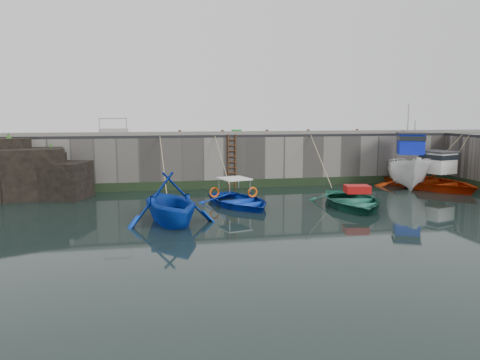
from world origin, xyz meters
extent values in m
plane|color=black|center=(0.00, 0.00, 0.00)|extent=(120.00, 120.00, 0.00)
cube|color=slate|center=(0.00, 12.50, 1.50)|extent=(30.00, 5.00, 3.00)
cube|color=black|center=(0.00, 12.50, 3.08)|extent=(30.00, 5.00, 0.16)
cube|color=slate|center=(0.00, 10.15, 3.26)|extent=(30.00, 0.30, 0.20)
cube|color=black|center=(0.00, 9.96, 0.25)|extent=(30.00, 0.08, 0.50)
cube|color=black|center=(-13.00, 9.00, 1.30)|extent=(4.05, 3.66, 2.60)
cube|color=black|center=(-11.20, 8.40, 0.95)|extent=(2.96, 2.83, 1.90)
cube|color=black|center=(-14.20, 9.80, 1.55)|extent=(2.74, 2.84, 3.10)
cube|color=black|center=(-12.20, 9.60, 1.15)|extent=(2.01, 1.83, 2.30)
cube|color=black|center=(-13.80, 8.20, 0.60)|extent=(2.04, 2.05, 1.20)
cone|color=#2D591E|center=(-12.60, 8.80, 2.18)|extent=(0.44, 0.44, 0.45)
cone|color=#2D591E|center=(-13.40, 9.30, 2.88)|extent=(0.44, 0.44, 0.45)
cone|color=#2D591E|center=(-11.50, 8.20, 1.68)|extent=(0.44, 0.44, 0.45)
cone|color=#2D591E|center=(-14.00, 9.50, 3.18)|extent=(0.44, 0.44, 0.45)
cone|color=#2D591E|center=(-12.00, 9.80, 2.58)|extent=(0.44, 0.44, 0.45)
cylinder|color=#3F1E0F|center=(-2.22, 9.92, 1.60)|extent=(0.07, 0.07, 3.20)
cylinder|color=#3F1E0F|center=(-1.78, 9.92, 1.60)|extent=(0.07, 0.07, 3.20)
cube|color=#3F1E0F|center=(-2.00, 9.90, 0.25)|extent=(0.44, 0.06, 0.05)
cube|color=#3F1E0F|center=(-2.00, 9.90, 0.58)|extent=(0.44, 0.06, 0.05)
cube|color=#3F1E0F|center=(-2.00, 9.90, 0.91)|extent=(0.44, 0.06, 0.05)
cube|color=#3F1E0F|center=(-2.00, 9.90, 1.24)|extent=(0.44, 0.06, 0.05)
cube|color=#3F1E0F|center=(-2.00, 9.90, 1.57)|extent=(0.44, 0.06, 0.05)
cube|color=#3F1E0F|center=(-2.00, 9.90, 1.90)|extent=(0.44, 0.06, 0.05)
cube|color=#3F1E0F|center=(-2.00, 9.90, 2.23)|extent=(0.44, 0.06, 0.05)
cube|color=#3F1E0F|center=(-2.00, 9.90, 2.56)|extent=(0.44, 0.06, 0.05)
cube|color=#3F1E0F|center=(-2.00, 9.90, 2.89)|extent=(0.44, 0.06, 0.05)
imported|color=#0B35AE|center=(-6.03, 1.67, 0.00)|extent=(4.75, 5.21, 2.36)
imported|color=#0C31B6|center=(-2.59, 4.69, 0.00)|extent=(4.48, 5.38, 0.96)
imported|color=#1B5E4B|center=(2.67, 3.47, 0.00)|extent=(4.51, 5.74, 1.08)
imported|color=white|center=(8.68, 8.68, 0.83)|extent=(4.58, 6.52, 2.36)
cube|color=#0D1FC5|center=(8.44, 8.13, 2.61)|extent=(1.89, 1.94, 1.20)
cube|color=black|center=(8.44, 8.13, 2.96)|extent=(1.97, 2.02, 0.28)
cube|color=#262628|center=(8.44, 8.13, 3.25)|extent=(2.15, 2.20, 0.08)
cylinder|color=#A5A8AD|center=(9.16, 9.78, 3.51)|extent=(0.08, 0.08, 3.00)
imported|color=red|center=(9.50, 7.77, 0.31)|extent=(6.29, 7.46, 1.32)
cube|color=white|center=(9.69, 7.20, 1.57)|extent=(1.80, 1.86, 1.20)
cube|color=black|center=(9.69, 7.20, 1.92)|extent=(1.87, 1.94, 0.28)
cube|color=#262628|center=(9.69, 7.20, 2.21)|extent=(2.05, 2.11, 0.08)
cylinder|color=#A5A8AD|center=(9.13, 8.91, 2.47)|extent=(0.08, 0.08, 3.00)
cube|color=#1A912F|center=(-1.59, 10.63, 3.30)|extent=(0.68, 0.51, 0.28)
cylinder|color=#A5A8AD|center=(-9.50, 10.60, 3.66)|extent=(0.05, 0.05, 1.00)
cylinder|color=#A5A8AD|center=(-8.00, 10.60, 3.66)|extent=(0.05, 0.05, 1.00)
cylinder|color=#A5A8AD|center=(-8.75, 10.60, 4.12)|extent=(1.50, 0.05, 0.05)
cube|color=gray|center=(-8.75, 11.10, 3.25)|extent=(1.60, 0.35, 0.18)
cube|color=gray|center=(-8.75, 11.45, 3.43)|extent=(1.60, 0.35, 0.18)
cylinder|color=#3F1E0F|center=(-5.00, 10.25, 3.30)|extent=(0.18, 0.18, 0.28)
cylinder|color=#3F1E0F|center=(-2.50, 10.25, 3.30)|extent=(0.18, 0.18, 0.28)
cylinder|color=#3F1E0F|center=(0.20, 10.25, 3.30)|extent=(0.18, 0.18, 0.28)
cylinder|color=#3F1E0F|center=(2.80, 10.25, 3.30)|extent=(0.18, 0.18, 0.28)
cylinder|color=#3F1E0F|center=(6.00, 10.25, 3.30)|extent=(0.18, 0.18, 0.28)
camera|label=1|loc=(-6.85, -17.03, 4.37)|focal=35.00mm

